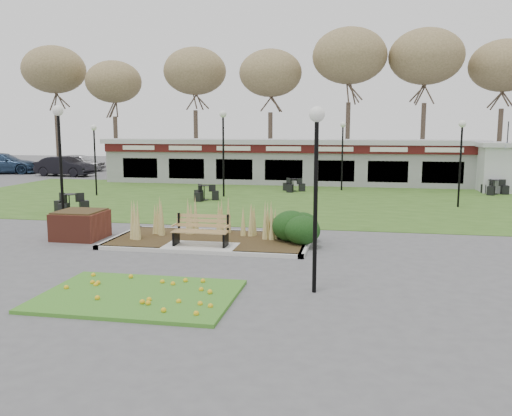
% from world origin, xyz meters
% --- Properties ---
extents(ground, '(100.00, 100.00, 0.00)m').
position_xyz_m(ground, '(0.00, 0.00, 0.00)').
color(ground, '#515154').
rests_on(ground, ground).
extents(lawn, '(34.00, 16.00, 0.02)m').
position_xyz_m(lawn, '(0.00, 12.00, 0.01)').
color(lawn, '#33551B').
rests_on(lawn, ground).
extents(flower_bed, '(4.20, 3.00, 0.16)m').
position_xyz_m(flower_bed, '(0.00, -4.60, 0.07)').
color(flower_bed, '#387621').
rests_on(flower_bed, ground).
extents(planting_bed, '(6.75, 3.40, 1.27)m').
position_xyz_m(planting_bed, '(1.27, 1.35, 0.37)').
color(planting_bed, '#2F1F12').
rests_on(planting_bed, ground).
extents(park_bench, '(1.70, 0.66, 0.93)m').
position_xyz_m(park_bench, '(0.00, 0.25, 0.59)').
color(park_bench, '#A47A4A').
rests_on(park_bench, ground).
extents(brick_planter, '(1.50, 1.50, 0.95)m').
position_xyz_m(brick_planter, '(-4.40, 1.00, 0.48)').
color(brick_planter, brown).
rests_on(brick_planter, ground).
extents(food_pavilion, '(24.60, 3.40, 2.90)m').
position_xyz_m(food_pavilion, '(0.00, 19.96, 1.48)').
color(food_pavilion, gray).
rests_on(food_pavilion, ground).
extents(tree_backdrop, '(47.24, 5.24, 10.36)m').
position_xyz_m(tree_backdrop, '(0.00, 28.00, 8.36)').
color(tree_backdrop, '#47382B').
rests_on(tree_backdrop, ground).
extents(lamp_post_near_left, '(0.37, 0.37, 4.42)m').
position_xyz_m(lamp_post_near_left, '(-5.40, 1.68, 3.22)').
color(lamp_post_near_left, black).
rests_on(lamp_post_near_left, ground).
extents(lamp_post_near_right, '(0.34, 0.34, 4.12)m').
position_xyz_m(lamp_post_near_right, '(3.73, -3.50, 3.00)').
color(lamp_post_near_right, black).
rests_on(lamp_post_near_right, ground).
extents(lamp_post_mid_left, '(0.38, 0.38, 4.56)m').
position_xyz_m(lamp_post_mid_left, '(-2.39, 12.52, 3.32)').
color(lamp_post_mid_left, black).
rests_on(lamp_post_mid_left, ground).
extents(lamp_post_mid_right, '(0.33, 0.33, 4.00)m').
position_xyz_m(lamp_post_mid_right, '(9.21, 10.79, 2.91)').
color(lamp_post_mid_right, black).
rests_on(lamp_post_mid_right, ground).
extents(lamp_post_far_right, '(0.33, 0.33, 4.00)m').
position_xyz_m(lamp_post_far_right, '(3.69, 16.62, 2.91)').
color(lamp_post_far_right, black).
rests_on(lamp_post_far_right, ground).
extents(lamp_post_far_left, '(0.32, 0.32, 3.82)m').
position_xyz_m(lamp_post_far_left, '(-9.31, 11.74, 2.78)').
color(lamp_post_far_left, black).
rests_on(lamp_post_far_left, ground).
extents(bistro_set_a, '(1.55, 1.46, 0.83)m').
position_xyz_m(bistro_set_a, '(-7.50, 5.76, 0.30)').
color(bistro_set_a, black).
rests_on(bistro_set_a, ground).
extents(bistro_set_b, '(1.40, 1.38, 0.76)m').
position_xyz_m(bistro_set_b, '(-3.00, 10.90, 0.27)').
color(bistro_set_b, black).
rests_on(bistro_set_b, ground).
extents(bistro_set_c, '(1.35, 1.30, 0.73)m').
position_xyz_m(bistro_set_c, '(0.96, 15.51, 0.26)').
color(bistro_set_c, black).
rests_on(bistro_set_c, ground).
extents(bistro_set_d, '(1.35, 1.50, 0.80)m').
position_xyz_m(bistro_set_d, '(12.00, 16.25, 0.29)').
color(bistro_set_d, black).
rests_on(bistro_set_d, ground).
extents(patio_umbrella, '(3.05, 3.07, 2.89)m').
position_xyz_m(patio_umbrella, '(12.68, 16.86, 1.83)').
color(patio_umbrella, black).
rests_on(patio_umbrella, ground).
extents(car_silver, '(4.41, 1.99, 1.47)m').
position_xyz_m(car_silver, '(-18.61, 27.00, 0.73)').
color(car_silver, '#ADACB1').
rests_on(car_silver, ground).
extents(car_black, '(4.65, 2.07, 1.48)m').
position_xyz_m(car_black, '(-17.31, 22.34, 0.74)').
color(car_black, black).
rests_on(car_black, ground).
extents(car_blue, '(6.06, 3.65, 1.64)m').
position_xyz_m(car_blue, '(-23.33, 23.46, 0.82)').
color(car_blue, navy).
rests_on(car_blue, ground).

